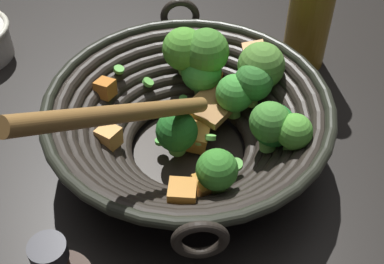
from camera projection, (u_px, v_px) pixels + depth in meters
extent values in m
plane|color=black|center=(188.00, 156.00, 0.67)|extent=(4.00, 4.00, 0.00)
cylinder|color=black|center=(188.00, 153.00, 0.66)|extent=(0.14, 0.14, 0.01)
torus|color=black|center=(188.00, 145.00, 0.65)|extent=(0.18, 0.18, 0.02)
torus|color=black|center=(188.00, 140.00, 0.64)|extent=(0.20, 0.20, 0.02)
torus|color=black|center=(188.00, 134.00, 0.64)|extent=(0.23, 0.23, 0.02)
torus|color=black|center=(188.00, 129.00, 0.63)|extent=(0.25, 0.25, 0.02)
torus|color=black|center=(188.00, 123.00, 0.62)|extent=(0.27, 0.27, 0.02)
torus|color=black|center=(188.00, 117.00, 0.62)|extent=(0.29, 0.29, 0.02)
torus|color=black|center=(188.00, 111.00, 0.61)|extent=(0.32, 0.32, 0.02)
torus|color=black|center=(188.00, 105.00, 0.60)|extent=(0.33, 0.33, 0.01)
torus|color=black|center=(180.00, 16.00, 0.73)|extent=(0.05, 0.02, 0.05)
torus|color=black|center=(200.00, 240.00, 0.48)|extent=(0.05, 0.02, 0.05)
cylinder|color=#89AD4C|center=(252.00, 99.00, 0.66)|extent=(0.02, 0.02, 0.02)
sphere|color=#34792F|center=(254.00, 82.00, 0.64)|extent=(0.05, 0.05, 0.05)
cylinder|color=#6AAC4D|center=(267.00, 141.00, 0.60)|extent=(0.03, 0.03, 0.03)
sphere|color=#458F35|center=(270.00, 122.00, 0.58)|extent=(0.05, 0.05, 0.05)
cylinder|color=#54A13F|center=(177.00, 147.00, 0.64)|extent=(0.02, 0.02, 0.01)
sphere|color=#226D24|center=(177.00, 131.00, 0.62)|extent=(0.05, 0.05, 0.05)
cylinder|color=#7EBE57|center=(259.00, 85.00, 0.67)|extent=(0.03, 0.03, 0.02)
sphere|color=#579238|center=(261.00, 66.00, 0.65)|extent=(0.06, 0.06, 0.06)
cylinder|color=#67A445|center=(234.00, 110.00, 0.67)|extent=(0.02, 0.02, 0.02)
sphere|color=green|center=(235.00, 93.00, 0.65)|extent=(0.05, 0.05, 0.05)
cylinder|color=#658D48|center=(291.00, 146.00, 0.59)|extent=(0.02, 0.02, 0.01)
sphere|color=#53A537|center=(294.00, 131.00, 0.57)|extent=(0.04, 0.04, 0.04)
cylinder|color=#649046|center=(206.00, 73.00, 0.69)|extent=(0.04, 0.04, 0.03)
sphere|color=#478C30|center=(206.00, 51.00, 0.66)|extent=(0.06, 0.06, 0.06)
cylinder|color=#669548|center=(271.00, 143.00, 0.62)|extent=(0.03, 0.03, 0.02)
sphere|color=#207429|center=(274.00, 125.00, 0.60)|extent=(0.05, 0.05, 0.05)
cylinder|color=#7BAD52|center=(184.00, 68.00, 0.69)|extent=(0.02, 0.02, 0.02)
sphere|color=#54A534|center=(184.00, 49.00, 0.67)|extent=(0.06, 0.06, 0.06)
cylinder|color=#7AA242|center=(213.00, 186.00, 0.56)|extent=(0.03, 0.02, 0.02)
sphere|color=#38862B|center=(214.00, 171.00, 0.55)|extent=(0.04, 0.04, 0.04)
cylinder|color=#6FA84C|center=(201.00, 89.00, 0.70)|extent=(0.03, 0.03, 0.02)
sphere|color=green|center=(201.00, 72.00, 0.68)|extent=(0.05, 0.05, 0.05)
cube|color=gold|center=(204.00, 186.00, 0.57)|extent=(0.03, 0.03, 0.03)
cube|color=orange|center=(212.00, 81.00, 0.70)|extent=(0.03, 0.03, 0.03)
cube|color=#C4742E|center=(255.00, 56.00, 0.67)|extent=(0.04, 0.03, 0.03)
cube|color=#E39A48|center=(109.00, 137.00, 0.62)|extent=(0.03, 0.04, 0.03)
cube|color=#C58931|center=(196.00, 138.00, 0.65)|extent=(0.04, 0.04, 0.04)
cube|color=#BE7524|center=(182.00, 196.00, 0.54)|extent=(0.04, 0.04, 0.03)
cube|color=orange|center=(105.00, 88.00, 0.65)|extent=(0.03, 0.03, 0.03)
cube|color=#C17521|center=(190.00, 131.00, 0.65)|extent=(0.04, 0.04, 0.03)
cylinder|color=#56B247|center=(161.00, 141.00, 0.64)|extent=(0.02, 0.02, 0.01)
cylinder|color=#6BC651|center=(236.00, 164.00, 0.59)|extent=(0.02, 0.02, 0.01)
cylinder|color=#6BC651|center=(211.00, 137.00, 0.63)|extent=(0.02, 0.02, 0.01)
cylinder|color=#6BC651|center=(119.00, 70.00, 0.67)|extent=(0.02, 0.02, 0.01)
cylinder|color=#6BC651|center=(148.00, 82.00, 0.68)|extent=(0.02, 0.02, 0.01)
cylinder|color=#99D166|center=(199.00, 140.00, 0.63)|extent=(0.02, 0.02, 0.01)
cylinder|color=#56B247|center=(183.00, 99.00, 0.69)|extent=(0.01, 0.01, 0.01)
cube|color=#9E6B38|center=(215.00, 103.00, 0.66)|extent=(0.09, 0.08, 0.01)
cylinder|color=olive|center=(126.00, 113.00, 0.51)|extent=(0.22, 0.16, 0.18)
cylinder|color=black|center=(48.00, 251.00, 0.37)|extent=(0.03, 0.03, 0.01)
cylinder|color=#AD7F23|center=(311.00, 10.00, 0.73)|extent=(0.06, 0.06, 0.18)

